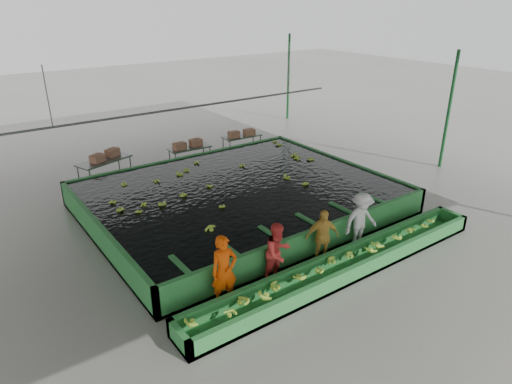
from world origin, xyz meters
TOP-DOWN VIEW (x-y plane):
  - ground at (0.00, 0.00)m, footprint 80.00×80.00m
  - shed_roof at (0.00, 0.00)m, footprint 20.00×22.00m
  - shed_posts at (0.00, 0.00)m, footprint 20.00×22.00m
  - flotation_tank at (0.00, 1.50)m, footprint 10.00×8.00m
  - tank_water at (0.00, 1.50)m, footprint 9.70×7.70m
  - sorting_trough at (0.00, -3.60)m, footprint 10.00×1.00m
  - cableway_rail at (0.00, 5.00)m, footprint 0.08×0.08m
  - rail_hanger_left at (-5.00, 5.00)m, footprint 0.04×0.04m
  - rail_hanger_right at (5.00, 5.00)m, footprint 0.04×0.04m
  - worker_a at (-3.30, -2.80)m, footprint 0.72×0.52m
  - worker_b at (-1.67, -2.80)m, footprint 0.89×0.73m
  - worker_c at (-0.11, -2.80)m, footprint 1.04×0.76m
  - worker_d at (1.45, -2.80)m, footprint 1.21×0.80m
  - packing_table_left at (-3.00, 6.71)m, footprint 2.33×1.52m
  - packing_table_mid at (0.75, 6.59)m, footprint 1.88×0.81m
  - packing_table_right at (3.63, 6.73)m, footprint 1.92×0.84m
  - box_stack_left at (-2.91, 6.78)m, footprint 1.39×0.98m
  - box_stack_mid at (0.67, 6.59)m, footprint 1.39×0.51m
  - box_stack_right at (3.55, 6.63)m, footprint 1.36×0.51m
  - floating_bananas at (0.00, 2.30)m, footprint 8.34×5.68m
  - trough_bananas at (0.00, -3.60)m, footprint 8.93×0.60m

SIDE VIEW (x-z plane):
  - ground at x=0.00m, z-range 0.00..0.00m
  - sorting_trough at x=0.00m, z-range 0.00..0.50m
  - trough_bananas at x=0.00m, z-range 0.34..0.46m
  - packing_table_mid at x=0.75m, z-range 0.00..0.84m
  - packing_table_right at x=3.63m, z-range 0.00..0.86m
  - flotation_tank at x=0.00m, z-range 0.00..0.90m
  - packing_table_left at x=-3.00m, z-range 0.00..0.98m
  - worker_c at x=-0.11m, z-range 0.00..1.64m
  - box_stack_mid at x=0.67m, z-range 0.70..0.99m
  - worker_b at x=-1.67m, z-range 0.00..1.70m
  - tank_water at x=0.00m, z-range 0.85..0.85m
  - floating_bananas at x=0.00m, z-range 0.79..0.91m
  - box_stack_right at x=3.55m, z-range 0.72..1.00m
  - worker_d at x=1.45m, z-range 0.00..1.75m
  - worker_a at x=-3.30m, z-range 0.00..1.84m
  - box_stack_left at x=-2.91m, z-range 0.84..1.13m
  - shed_posts at x=0.00m, z-range 0.00..5.00m
  - cableway_rail at x=0.00m, z-range -4.00..10.00m
  - rail_hanger_left at x=-5.00m, z-range 3.00..5.00m
  - rail_hanger_right at x=5.00m, z-range 3.00..5.00m
  - shed_roof at x=0.00m, z-range 4.98..5.02m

